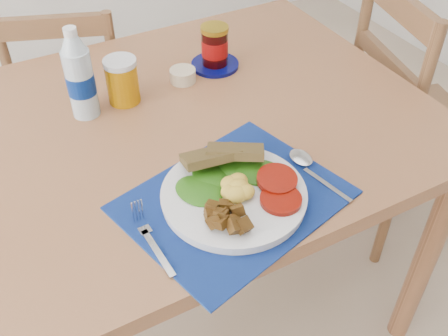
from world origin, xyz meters
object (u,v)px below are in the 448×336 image
(chair_far, at_px, (73,89))
(water_bottle, at_px, (80,78))
(jam_on_saucer, at_px, (215,49))
(breakfast_plate, at_px, (232,194))
(juice_glass, at_px, (122,82))
(chair_end, at_px, (411,96))

(chair_far, bearing_deg, water_bottle, 103.26)
(jam_on_saucer, bearing_deg, breakfast_plate, -113.92)
(water_bottle, relative_size, juice_glass, 2.08)
(breakfast_plate, height_order, jam_on_saucer, jam_on_saucer)
(chair_far, bearing_deg, breakfast_plate, 116.49)
(jam_on_saucer, bearing_deg, juice_glass, -171.70)
(chair_end, distance_m, jam_on_saucer, 0.67)
(chair_far, height_order, breakfast_plate, chair_far)
(chair_end, bearing_deg, chair_far, 69.09)
(breakfast_plate, xyz_separation_m, juice_glass, (-0.06, 0.43, 0.03))
(chair_far, relative_size, chair_end, 0.91)
(juice_glass, bearing_deg, water_bottle, -175.40)
(chair_far, xyz_separation_m, breakfast_plate, (0.09, -0.92, 0.26))
(breakfast_plate, relative_size, juice_glass, 2.63)
(breakfast_plate, xyz_separation_m, water_bottle, (-0.16, 0.42, 0.07))
(chair_end, distance_m, breakfast_plate, 0.89)
(chair_far, bearing_deg, juice_glass, 114.68)
(breakfast_plate, relative_size, water_bottle, 1.27)
(chair_end, bearing_deg, juice_glass, 94.92)
(water_bottle, bearing_deg, juice_glass, 4.60)
(chair_end, distance_m, juice_glass, 0.91)
(chair_end, xyz_separation_m, jam_on_saucer, (-0.60, 0.17, 0.24))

